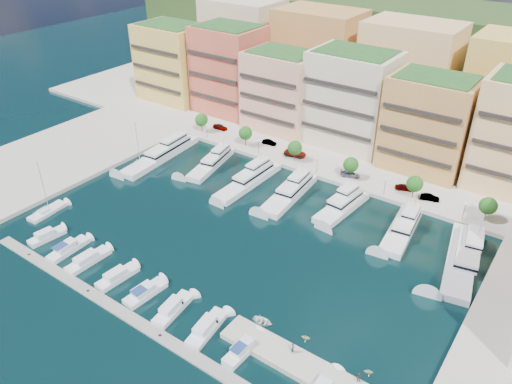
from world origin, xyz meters
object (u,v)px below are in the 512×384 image
tree_3 (351,165)px  cruiser_2 (88,260)px  tree_5 (488,206)px  lamppost_3 (385,184)px  cruiser_3 (117,277)px  car_0 (220,127)px  yacht_2 (250,179)px  yacht_6 (463,256)px  cruiser_4 (145,293)px  tree_4 (415,184)px  yacht_1 (213,162)px  tender_3 (369,372)px  car_4 (404,187)px  yacht_4 (343,205)px  car_3 (350,174)px  yacht_5 (403,227)px  car_5 (430,197)px  sailboat_0 (47,212)px  tender_1 (306,337)px  tender_0 (263,321)px  sailboat_2 (139,167)px  tree_2 (295,148)px  yacht_3 (291,191)px  cruiser_1 (68,249)px  lamppost_0 (207,129)px  lamppost_2 (317,163)px  cruiser_0 (47,237)px  person_0 (293,348)px  tree_1 (245,133)px  cruiser_7 (243,349)px  tree_0 (201,120)px  yacht_0 (164,153)px  lamppost_4 (465,208)px  person_1 (358,377)px  car_1 (269,142)px  cruiser_6 (207,328)px

tree_3 → cruiser_2: (-26.84, -58.10, -4.20)m
tree_5 → lamppost_3: tree_5 is taller
cruiser_3 → car_0: (-26.31, 62.57, 1.24)m
yacht_2 → yacht_6: (51.47, -0.74, -0.00)m
cruiser_3 → cruiser_4: cruiser_4 is taller
car_0 → tree_4: bearing=-97.1°
tree_3 → yacht_1: (-32.95, -13.24, -3.65)m
tender_3 → car_4: 55.12m
yacht_4 → car_3: (-4.76, 13.03, 0.61)m
yacht_5 → car_0: yacht_5 is taller
yacht_4 → car_5: 20.36m
sailboat_0 → tender_3: 76.88m
tender_1 → tender_0: bearing=84.6°
cruiser_2 → sailboat_2: (-20.99, 32.77, -0.23)m
yacht_2 → car_5: size_ratio=5.37×
tree_2 → yacht_3: bearing=-61.0°
cruiser_1 → sailboat_2: size_ratio=0.68×
lamppost_0 → car_0: 7.12m
sailboat_2 → lamppost_2: bearing=30.0°
tree_4 → car_0: tree_4 is taller
yacht_2 → yacht_3: bearing=4.3°
lamppost_0 → car_5: 63.71m
lamppost_3 → yacht_5: yacht_5 is taller
cruiser_0 → car_5: car_5 is taller
cruiser_1 → person_0: (50.52, 3.59, 1.36)m
yacht_3 → tender_0: 41.56m
lamppost_3 → car_0: size_ratio=0.91×
lamppost_0 → tender_3: lamppost_0 is taller
tree_1 → car_5: bearing=1.6°
tree_1 → cruiser_4: (20.90, -58.11, -4.17)m
cruiser_4 → cruiser_7: (21.85, 0.00, 0.00)m
tree_0 → lamppost_0: (4.00, -2.30, -0.92)m
cruiser_1 → cruiser_0: bearing=179.7°
yacht_0 → yacht_3: 38.92m
lamppost_4 → sailboat_0: sailboat_0 is taller
yacht_6 → car_0: 79.25m
tree_3 → person_1: (27.95, -53.50, -2.91)m
sailboat_2 → cruiser_1: bearing=-65.6°
cruiser_4 → tree_0: bearing=122.4°
tree_0 → lamppost_3: bearing=-2.3°
tree_5 → car_1: (-58.93, 4.28, -3.06)m
car_1 → person_0: (44.49, -58.81, 0.25)m
cruiser_6 → lamppost_4: bearing=66.1°
lamppost_0 → sailboat_0: size_ratio=0.32×
yacht_0 → car_1: yacht_0 is taller
cruiser_3 → person_0: 36.20m
cruiser_0 → sailboat_0: 10.23m
tender_1 → car_5: size_ratio=0.37×
person_1 → yacht_6: bearing=-126.6°
sailboat_2 → person_1: sailboat_2 is taller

